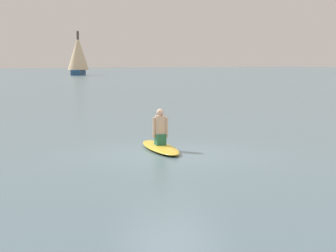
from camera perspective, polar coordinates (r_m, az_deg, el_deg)
ground_plane at (r=14.83m, az=0.20°, el=-2.85°), size 400.00×400.00×0.00m
surfboard at (r=15.60m, az=-0.77°, el=-2.13°), size 1.49×2.88×0.14m
person_paddler at (r=15.54m, az=-0.78°, el=-0.25°), size 0.43×0.39×0.98m
sailboat_center_horizon at (r=103.83m, az=-8.91°, el=7.02°), size 5.21×5.26×7.77m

